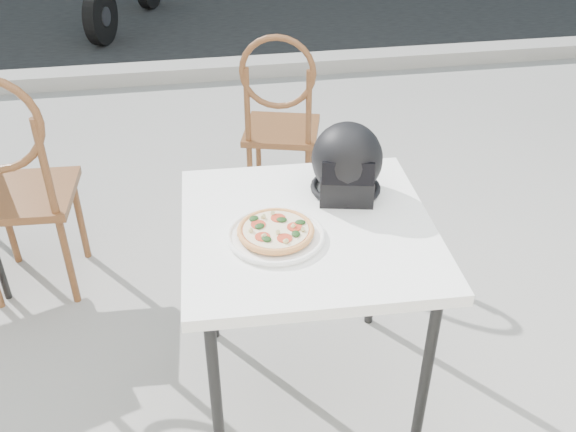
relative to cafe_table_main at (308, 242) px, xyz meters
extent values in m
plane|color=gray|center=(0.25, 0.54, -0.75)|extent=(80.00, 80.00, 0.00)
cube|color=gray|center=(0.25, 3.54, -0.69)|extent=(30.00, 0.25, 0.12)
cube|color=white|center=(0.00, 0.00, 0.05)|extent=(0.89, 0.89, 0.04)
cylinder|color=black|center=(-0.37, -0.34, -0.36)|extent=(0.04, 0.04, 0.78)
cylinder|color=black|center=(0.34, -0.37, -0.36)|extent=(0.04, 0.04, 0.78)
cylinder|color=black|center=(-0.34, 0.37, -0.36)|extent=(0.04, 0.04, 0.78)
cylinder|color=black|center=(0.37, 0.34, -0.36)|extent=(0.04, 0.04, 0.78)
cylinder|color=white|center=(-0.12, -0.06, 0.08)|extent=(0.41, 0.41, 0.01)
torus|color=white|center=(-0.12, -0.06, 0.09)|extent=(0.43, 0.43, 0.02)
cylinder|color=#E49953|center=(-0.12, -0.06, 0.10)|extent=(0.30, 0.30, 0.01)
torus|color=#E49953|center=(-0.12, -0.06, 0.11)|extent=(0.30, 0.30, 0.02)
cylinder|color=#B63514|center=(-0.12, -0.06, 0.11)|extent=(0.26, 0.26, 0.00)
cylinder|color=beige|center=(-0.12, -0.06, 0.11)|extent=(0.26, 0.26, 0.00)
cylinder|color=#BD3821|center=(-0.06, -0.06, 0.11)|extent=(0.06, 0.06, 0.00)
cylinder|color=#BD3821|center=(-0.10, 0.00, 0.11)|extent=(0.06, 0.06, 0.00)
cylinder|color=#BD3821|center=(-0.18, -0.03, 0.11)|extent=(0.06, 0.06, 0.00)
cylinder|color=#BD3821|center=(-0.17, -0.10, 0.11)|extent=(0.06, 0.06, 0.00)
cylinder|color=#BD3821|center=(-0.10, -0.12, 0.11)|extent=(0.06, 0.06, 0.00)
ellipsoid|color=#173613|center=(-0.09, -0.01, 0.11)|extent=(0.04, 0.04, 0.01)
ellipsoid|color=#173613|center=(-0.17, -0.04, 0.11)|extent=(0.05, 0.04, 0.01)
ellipsoid|color=#173613|center=(-0.06, -0.10, 0.11)|extent=(0.03, 0.04, 0.01)
ellipsoid|color=#173613|center=(-0.16, -0.11, 0.11)|extent=(0.05, 0.05, 0.01)
ellipsoid|color=#173613|center=(-0.04, -0.04, 0.11)|extent=(0.04, 0.03, 0.01)
ellipsoid|color=#173613|center=(-0.19, 0.01, 0.11)|extent=(0.05, 0.05, 0.01)
cylinder|color=#D1C680|center=(-0.12, -0.09, 0.12)|extent=(0.02, 0.02, 0.02)
cylinder|color=#D1C680|center=(-0.15, 0.01, 0.12)|extent=(0.02, 0.02, 0.02)
cylinder|color=#D1C680|center=(-0.06, -0.06, 0.12)|extent=(0.02, 0.02, 0.02)
cylinder|color=#D1C680|center=(-0.12, 0.03, 0.12)|extent=(0.02, 0.02, 0.02)
cylinder|color=#D1C680|center=(-0.10, -0.14, 0.12)|extent=(0.02, 0.02, 0.02)
cylinder|color=#D1C680|center=(-0.20, -0.06, 0.12)|extent=(0.02, 0.02, 0.02)
cylinder|color=#D1C680|center=(-0.04, -0.09, 0.12)|extent=(0.02, 0.02, 0.02)
cylinder|color=#D1C680|center=(-0.17, -0.10, 0.12)|extent=(0.02, 0.02, 0.02)
ellipsoid|color=black|center=(0.18, 0.20, 0.21)|extent=(0.31, 0.32, 0.27)
cube|color=black|center=(0.16, 0.12, 0.13)|extent=(0.21, 0.13, 0.11)
torus|color=black|center=(0.18, 0.20, 0.09)|extent=(0.31, 0.31, 0.02)
cube|color=black|center=(0.16, 0.09, 0.21)|extent=(0.19, 0.07, 0.08)
cube|color=brown|center=(0.15, 1.47, -0.29)|extent=(0.50, 0.50, 0.04)
cylinder|color=brown|center=(0.35, 1.58, -0.52)|extent=(0.04, 0.04, 0.45)
cylinder|color=brown|center=(0.03, 1.67, -0.52)|extent=(0.04, 0.04, 0.45)
cylinder|color=brown|center=(0.26, 1.27, -0.52)|extent=(0.04, 0.04, 0.45)
cylinder|color=brown|center=(-0.06, 1.36, -0.52)|extent=(0.04, 0.04, 0.45)
cylinder|color=brown|center=(0.26, 1.26, -0.07)|extent=(0.04, 0.04, 0.43)
cylinder|color=brown|center=(-0.06, 1.35, -0.07)|extent=(0.04, 0.04, 0.43)
torus|color=brown|center=(0.10, 1.30, 0.12)|extent=(0.39, 0.14, 0.40)
cube|color=brown|center=(-1.15, 0.91, -0.24)|extent=(0.47, 0.47, 0.04)
cylinder|color=brown|center=(-0.96, 1.08, -0.50)|extent=(0.04, 0.04, 0.49)
cylinder|color=brown|center=(-1.32, 1.10, -0.50)|extent=(0.04, 0.04, 0.49)
cylinder|color=brown|center=(-0.98, 0.72, -0.50)|extent=(0.04, 0.04, 0.49)
cylinder|color=brown|center=(-0.98, 0.71, -0.01)|extent=(0.04, 0.04, 0.47)
cylinder|color=black|center=(-1.10, 4.55, -0.48)|extent=(0.29, 0.54, 0.54)
cylinder|color=slate|center=(-1.10, 4.55, -0.48)|extent=(0.18, 0.21, 0.18)
camera|label=1|loc=(-0.38, -1.78, 1.32)|focal=40.00mm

